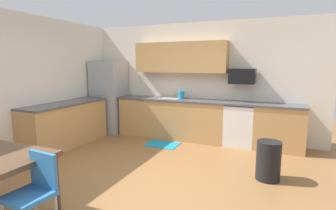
{
  "coord_description": "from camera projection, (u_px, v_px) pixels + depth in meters",
  "views": [
    {
      "loc": [
        1.87,
        -3.37,
        1.75
      ],
      "look_at": [
        0.0,
        1.0,
        1.0
      ],
      "focal_mm": 27.96,
      "sensor_mm": 36.0,
      "label": 1
    }
  ],
  "objects": [
    {
      "name": "countertop_left",
      "position": [
        65.0,
        103.0,
        5.54
      ],
      "size": [
        0.64,
        2.0,
        0.04
      ],
      "primitive_type": "cube",
      "color": "#4C4C51",
      "rests_on": "cabinet_run_left"
    },
    {
      "name": "sink_basin",
      "position": [
        171.0,
        101.0,
        6.2
      ],
      "size": [
        0.48,
        0.4,
        0.14
      ],
      "primitive_type": "cube",
      "color": "#A5A8AD",
      "rests_on": "countertop_back"
    },
    {
      "name": "cabinet_run_left",
      "position": [
        66.0,
        125.0,
        5.61
      ],
      "size": [
        0.6,
        2.0,
        0.9
      ],
      "primitive_type": "cube",
      "color": "tan",
      "rests_on": "ground"
    },
    {
      "name": "cabinet_run_back",
      "position": [
        172.0,
        119.0,
        6.26
      ],
      "size": [
        2.58,
        0.6,
        0.9
      ],
      "primitive_type": "cube",
      "color": "tan",
      "rests_on": "ground"
    },
    {
      "name": "refrigerator",
      "position": [
        109.0,
        97.0,
        6.79
      ],
      "size": [
        0.76,
        0.7,
        1.82
      ],
      "primitive_type": "cube",
      "color": "#9EA0A5",
      "rests_on": "ground"
    },
    {
      "name": "cabinet_run_back_right",
      "position": [
        279.0,
        128.0,
        5.34
      ],
      "size": [
        0.97,
        0.6,
        0.9
      ],
      "primitive_type": "cube",
      "color": "tan",
      "rests_on": "ground"
    },
    {
      "name": "kettle",
      "position": [
        181.0,
        95.0,
        6.13
      ],
      "size": [
        0.14,
        0.14,
        0.2
      ],
      "primitive_type": "cylinder",
      "color": "#198CBF",
      "rests_on": "countertop_back"
    },
    {
      "name": "upper_cabinets_back",
      "position": [
        180.0,
        57.0,
        6.09
      ],
      "size": [
        2.2,
        0.34,
        0.7
      ],
      "primitive_type": "cube",
      "color": "tan"
    },
    {
      "name": "chair_near_table",
      "position": [
        35.0,
        188.0,
        2.65
      ],
      "size": [
        0.43,
        0.43,
        0.85
      ],
      "color": "#2D72B7",
      "rests_on": "ground"
    },
    {
      "name": "countertop_back",
      "position": [
        190.0,
        100.0,
        6.01
      ],
      "size": [
        4.8,
        0.64,
        0.04
      ],
      "primitive_type": "cube",
      "color": "#4C4C51",
      "rests_on": "cabinet_run_back"
    },
    {
      "name": "ground_plane",
      "position": [
        143.0,
        178.0,
        4.06
      ],
      "size": [
        12.0,
        12.0,
        0.0
      ],
      "primitive_type": "plane",
      "color": "olive"
    },
    {
      "name": "wall_left",
      "position": [
        17.0,
        85.0,
        4.88
      ],
      "size": [
        0.1,
        5.8,
        2.7
      ],
      "primitive_type": "cube",
      "color": "silver",
      "rests_on": "ground"
    },
    {
      "name": "microwave",
      "position": [
        242.0,
        76.0,
        5.57
      ],
      "size": [
        0.54,
        0.36,
        0.32
      ],
      "primitive_type": "cube",
      "color": "black"
    },
    {
      "name": "floor_mat",
      "position": [
        162.0,
        144.0,
        5.72
      ],
      "size": [
        0.7,
        0.5,
        0.01
      ],
      "primitive_type": "cube",
      "color": "#198CBF",
      "rests_on": "ground"
    },
    {
      "name": "sink_faucet",
      "position": [
        174.0,
        93.0,
        6.34
      ],
      "size": [
        0.02,
        0.02,
        0.24
      ],
      "primitive_type": "cylinder",
      "color": "#B2B5BA",
      "rests_on": "countertop_back"
    },
    {
      "name": "wall_back",
      "position": [
        195.0,
        81.0,
        6.26
      ],
      "size": [
        5.8,
        0.1,
        2.7
      ],
      "primitive_type": "cube",
      "color": "silver",
      "rests_on": "ground"
    },
    {
      "name": "trash_bin",
      "position": [
        268.0,
        161.0,
        3.96
      ],
      "size": [
        0.36,
        0.36,
        0.6
      ],
      "primitive_type": "cylinder",
      "color": "black",
      "rests_on": "ground"
    },
    {
      "name": "oven_range",
      "position": [
        240.0,
        124.0,
        5.64
      ],
      "size": [
        0.6,
        0.6,
        0.91
      ],
      "color": "white",
      "rests_on": "ground"
    }
  ]
}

